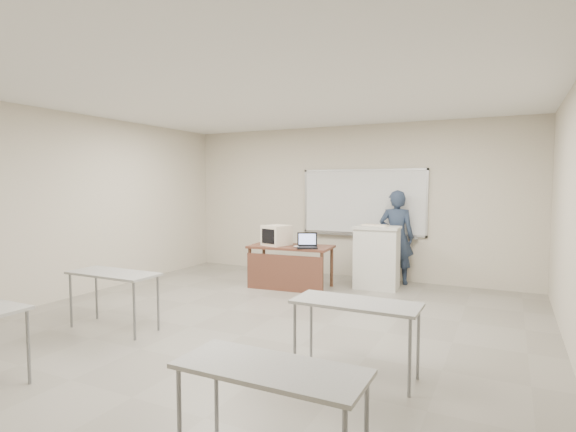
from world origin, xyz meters
The scene contains 10 objects.
floor centered at (0.00, 0.00, -0.01)m, with size 7.00×8.00×0.01m, color gray.
whiteboard centered at (0.30, 3.97, 1.48)m, with size 2.48×0.10×1.31m.
student_desks centered at (0.00, -1.35, 0.67)m, with size 4.40×2.20×0.73m.
instructor_desk centered at (-0.60, 2.49, 0.55)m, with size 1.46×0.73×0.75m.
podium centered at (0.80, 3.20, 0.55)m, with size 0.78×0.57×1.10m.
crt_monitor centered at (-0.85, 2.54, 0.93)m, with size 0.40×0.44×0.38m.
laptop centered at (-0.20, 2.48, 0.81)m, with size 0.35×0.32×0.26m.
mouse centered at (-0.40, 2.40, 0.77)m, with size 0.10×0.07×0.04m, color #ADAFB6.
keyboard centered at (0.74, 3.28, 1.11)m, with size 0.46×0.15×0.03m, color #F0DFC5.
presenter centered at (1.02, 3.73, 0.87)m, with size 0.63×0.42×1.74m, color black.
Camera 1 is at (2.88, -4.55, 1.85)m, focal length 28.00 mm.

